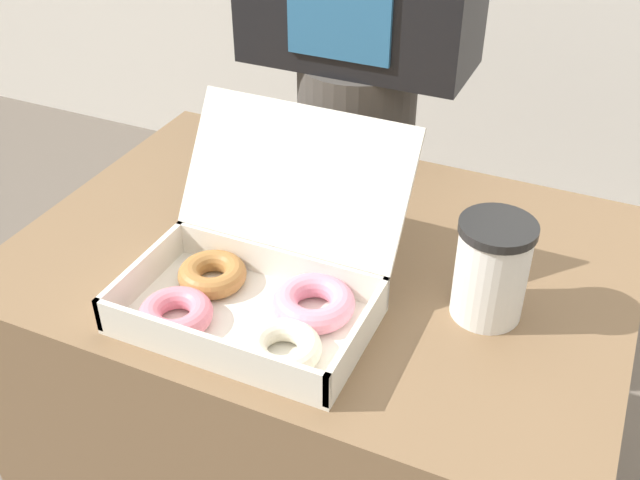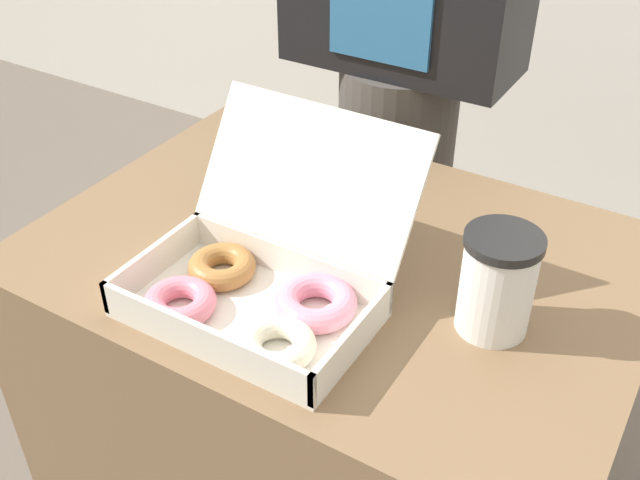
{
  "view_description": "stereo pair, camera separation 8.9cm",
  "coord_description": "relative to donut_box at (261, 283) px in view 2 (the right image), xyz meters",
  "views": [
    {
      "loc": [
        0.37,
        -0.82,
        1.4
      ],
      "look_at": [
        0.07,
        -0.16,
        0.88
      ],
      "focal_mm": 42.0,
      "sensor_mm": 36.0,
      "label": 1
    },
    {
      "loc": [
        0.44,
        -0.78,
        1.4
      ],
      "look_at": [
        0.07,
        -0.16,
        0.88
      ],
      "focal_mm": 42.0,
      "sensor_mm": 36.0,
      "label": 2
    }
  ],
  "objects": [
    {
      "name": "person_customer",
      "position": [
        -0.13,
        0.67,
        0.05
      ],
      "size": [
        0.45,
        0.25,
        1.57
      ],
      "color": "#4C4742",
      "rests_on": "ground_plane"
    },
    {
      "name": "donut_box",
      "position": [
        0.0,
        0.0,
        0.0
      ],
      "size": [
        0.32,
        0.32,
        0.22
      ],
      "color": "white",
      "rests_on": "table"
    },
    {
      "name": "coffee_cup",
      "position": [
        0.28,
        0.12,
        0.03
      ],
      "size": [
        0.1,
        0.1,
        0.14
      ],
      "color": "white",
      "rests_on": "table"
    },
    {
      "name": "table",
      "position": [
        0.02,
        0.16,
        -0.41
      ],
      "size": [
        0.89,
        0.64,
        0.74
      ],
      "color": "brown",
      "rests_on": "ground_plane"
    }
  ]
}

